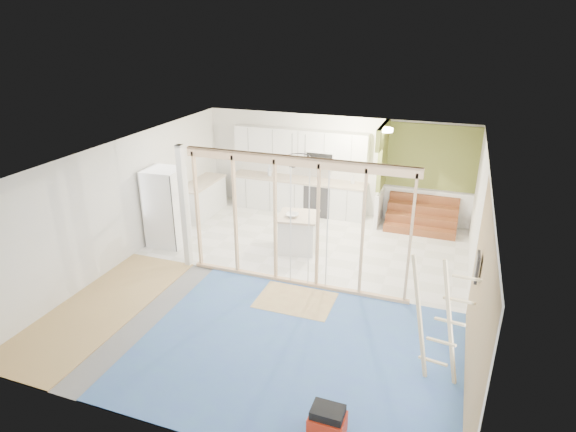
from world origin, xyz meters
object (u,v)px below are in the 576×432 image
(fridge, at_px, (166,207))
(ladder, at_px, (438,321))
(island, at_px, (298,233))
(toolbox, at_px, (327,422))

(fridge, xyz_separation_m, ladder, (6.08, -2.59, 0.05))
(island, height_order, toolbox, island)
(island, bearing_deg, toolbox, -76.44)
(island, xyz_separation_m, ladder, (3.16, -3.27, 0.53))
(island, distance_m, toolbox, 5.25)
(toolbox, distance_m, ladder, 2.08)
(island, bearing_deg, ladder, -55.02)
(toolbox, bearing_deg, fridge, 140.35)
(fridge, xyz_separation_m, toolbox, (4.93, -4.16, -0.70))
(toolbox, xyz_separation_m, ladder, (1.14, 1.57, 0.75))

